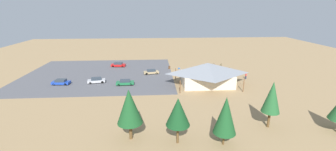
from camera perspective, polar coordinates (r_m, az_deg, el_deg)
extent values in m
plane|color=#9E7F56|center=(65.73, 2.40, 0.48)|extent=(160.00, 160.00, 0.00)
cube|color=#56565B|center=(68.24, -17.00, 0.38)|extent=(42.02, 35.07, 0.05)
cube|color=beige|center=(56.50, 9.85, -0.92)|extent=(12.21, 7.96, 3.04)
pyramid|color=gray|center=(55.70, 9.99, 1.86)|extent=(15.02, 10.77, 2.63)
cylinder|color=brown|center=(63.28, 15.21, 0.67)|extent=(0.20, 0.20, 3.04)
cylinder|color=brown|center=(60.17, 1.93, 0.43)|extent=(0.20, 0.20, 3.04)
cylinder|color=brown|center=(54.07, 18.67, -2.41)|extent=(0.20, 0.20, 3.04)
cylinder|color=brown|center=(50.39, 3.10, -2.90)|extent=(0.20, 0.20, 3.04)
cylinder|color=brown|center=(70.66, 0.34, 2.05)|extent=(0.60, 0.60, 0.90)
cylinder|color=#99999E|center=(64.35, 2.81, 1.13)|extent=(0.08, 0.08, 2.20)
cube|color=#1959B2|center=(64.14, 2.82, 1.82)|extent=(0.56, 0.04, 0.40)
cylinder|color=brown|center=(33.69, 13.95, -15.25)|extent=(0.28, 0.28, 1.87)
cone|color=#194C23|center=(31.94, 14.41, -9.76)|extent=(3.18, 3.18, 5.34)
cylinder|color=brown|center=(32.87, 2.47, -14.57)|extent=(0.37, 0.37, 2.87)
cone|color=#14421E|center=(31.21, 2.55, -9.17)|extent=(3.40, 3.40, 4.02)
cylinder|color=brown|center=(34.23, -9.47, -13.66)|extent=(0.48, 0.48, 2.63)
cone|color=#194C23|center=(32.45, -9.80, -7.74)|extent=(3.67, 3.67, 5.13)
cylinder|color=brown|center=(40.15, 24.24, -10.14)|extent=(0.40, 0.40, 2.69)
cone|color=#235B2D|center=(38.64, 24.93, -4.97)|extent=(2.82, 2.82, 5.08)
torus|color=black|center=(68.65, 13.54, 1.03)|extent=(0.59, 0.43, 0.69)
torus|color=black|center=(67.92, 13.04, 0.89)|extent=(0.59, 0.43, 0.69)
cylinder|color=#B7B7BC|center=(68.25, 13.30, 1.05)|extent=(0.75, 0.54, 0.04)
cylinder|color=#B7B7BC|center=(68.37, 13.39, 1.14)|extent=(0.04, 0.04, 0.38)
cube|color=black|center=(68.31, 13.40, 1.30)|extent=(0.21, 0.18, 0.05)
cylinder|color=#B7B7BC|center=(67.93, 13.10, 1.08)|extent=(0.04, 0.04, 0.43)
cylinder|color=black|center=(67.88, 13.11, 1.25)|extent=(0.30, 0.41, 0.03)
torus|color=black|center=(75.03, 11.10, 2.54)|extent=(0.64, 0.40, 0.72)
torus|color=black|center=(75.80, 11.68, 2.65)|extent=(0.64, 0.40, 0.72)
cylinder|color=#722D9E|center=(75.39, 11.40, 2.68)|extent=(0.88, 0.54, 0.04)
cylinder|color=#722D9E|center=(75.22, 11.30, 2.74)|extent=(0.04, 0.04, 0.46)
cube|color=black|center=(75.17, 11.31, 2.91)|extent=(0.21, 0.17, 0.05)
cylinder|color=#722D9E|center=(75.66, 11.64, 2.82)|extent=(0.04, 0.04, 0.49)
cylinder|color=black|center=(75.60, 11.65, 3.00)|extent=(0.27, 0.43, 0.03)
torus|color=black|center=(64.55, 2.42, 0.51)|extent=(0.72, 0.24, 0.74)
torus|color=black|center=(64.40, 3.30, 0.46)|extent=(0.72, 0.24, 0.74)
cylinder|color=silver|center=(64.44, 2.86, 0.59)|extent=(0.90, 0.29, 0.04)
cylinder|color=silver|center=(64.43, 2.71, 0.69)|extent=(0.04, 0.04, 0.47)
cube|color=black|center=(64.37, 2.71, 0.89)|extent=(0.21, 0.13, 0.05)
cylinder|color=silver|center=(64.35, 3.22, 0.66)|extent=(0.04, 0.04, 0.46)
cylinder|color=black|center=(64.28, 3.22, 0.86)|extent=(0.16, 0.47, 0.03)
torus|color=black|center=(76.60, 13.40, 2.68)|extent=(0.40, 0.63, 0.71)
torus|color=black|center=(75.65, 13.22, 2.52)|extent=(0.40, 0.63, 0.71)
cylinder|color=yellow|center=(76.10, 13.32, 2.69)|extent=(0.51, 0.81, 0.04)
cylinder|color=yellow|center=(76.25, 13.35, 2.79)|extent=(0.04, 0.04, 0.42)
cube|color=black|center=(76.20, 13.36, 2.94)|extent=(0.17, 0.21, 0.05)
cylinder|color=yellow|center=(75.69, 13.25, 2.70)|extent=(0.04, 0.04, 0.44)
cylinder|color=black|center=(75.64, 13.26, 2.86)|extent=(0.43, 0.27, 0.03)
torus|color=black|center=(63.42, 3.48, 0.17)|extent=(0.53, 0.50, 0.69)
torus|color=black|center=(62.84, 4.27, 0.00)|extent=(0.53, 0.50, 0.69)
cylinder|color=orange|center=(63.09, 3.88, 0.18)|extent=(0.74, 0.69, 0.04)
cylinder|color=orange|center=(63.17, 3.74, 0.30)|extent=(0.04, 0.04, 0.43)
cube|color=black|center=(63.11, 3.74, 0.49)|extent=(0.20, 0.20, 0.05)
cylinder|color=orange|center=(62.83, 4.19, 0.19)|extent=(0.04, 0.04, 0.41)
cylinder|color=black|center=(62.78, 4.20, 0.37)|extent=(0.35, 0.37, 0.03)
torus|color=black|center=(65.81, 16.25, 0.12)|extent=(0.33, 0.62, 0.67)
torus|color=black|center=(65.17, 16.86, -0.09)|extent=(0.33, 0.62, 0.67)
cylinder|color=#2347B7|center=(65.45, 16.56, 0.11)|extent=(0.43, 0.82, 0.04)
cylinder|color=#2347B7|center=(65.55, 16.46, 0.20)|extent=(0.04, 0.04, 0.35)
cube|color=black|center=(65.50, 16.47, 0.34)|extent=(0.16, 0.21, 0.05)
cylinder|color=#2347B7|center=(65.17, 16.82, 0.11)|extent=(0.04, 0.04, 0.44)
cylinder|color=black|center=(65.11, 16.83, 0.30)|extent=(0.45, 0.24, 0.03)
torus|color=black|center=(66.41, 15.28, 0.39)|extent=(0.14, 0.75, 0.75)
torus|color=black|center=(67.34, 14.87, 0.65)|extent=(0.14, 0.75, 0.75)
cylinder|color=#1E7F38|center=(66.84, 15.08, 0.62)|extent=(0.17, 1.00, 0.04)
cylinder|color=#1E7F38|center=(66.64, 15.17, 0.67)|extent=(0.04, 0.04, 0.47)
cube|color=black|center=(66.58, 15.18, 0.86)|extent=(0.11, 0.21, 0.05)
cylinder|color=#1E7F38|center=(67.18, 14.93, 0.81)|extent=(0.04, 0.04, 0.46)
cylinder|color=black|center=(67.12, 14.94, 1.00)|extent=(0.48, 0.10, 0.03)
torus|color=black|center=(65.35, 4.41, 0.66)|extent=(0.70, 0.07, 0.70)
torus|color=black|center=(65.54, 5.33, 0.69)|extent=(0.70, 0.07, 0.70)
cylinder|color=red|center=(65.41, 4.88, 0.77)|extent=(0.98, 0.07, 0.04)
cylinder|color=red|center=(65.35, 4.71, 0.83)|extent=(0.04, 0.04, 0.38)
cube|color=black|center=(65.30, 4.71, 0.99)|extent=(0.20, 0.09, 0.05)
cylinder|color=red|center=(65.46, 5.25, 0.87)|extent=(0.04, 0.04, 0.45)
cylinder|color=black|center=(65.40, 5.25, 1.06)|extent=(0.05, 0.48, 0.03)
cube|color=red|center=(74.89, -12.51, 2.60)|extent=(4.74, 2.32, 0.62)
cube|color=#2D3842|center=(74.74, -12.54, 3.05)|extent=(2.72, 1.88, 0.59)
cylinder|color=black|center=(74.60, -13.81, 2.29)|extent=(0.66, 0.29, 0.64)
cylinder|color=black|center=(76.10, -13.48, 2.60)|extent=(0.66, 0.29, 0.64)
cylinder|color=black|center=(73.80, -11.49, 2.28)|extent=(0.66, 0.29, 0.64)
cylinder|color=black|center=(75.31, -11.21, 2.60)|extent=(0.66, 0.29, 0.64)
cube|color=#1E42B2|center=(62.27, -25.54, -1.63)|extent=(4.44, 2.20, 0.56)
cube|color=#2D3842|center=(62.11, -25.61, -1.14)|extent=(2.53, 1.82, 0.56)
cylinder|color=black|center=(62.31, -27.05, -2.00)|extent=(0.66, 0.27, 0.64)
cylinder|color=black|center=(63.68, -26.39, -1.53)|extent=(0.66, 0.27, 0.64)
cylinder|color=black|center=(61.00, -24.61, -2.05)|extent=(0.66, 0.27, 0.64)
cylinder|color=black|center=(62.39, -24.00, -1.57)|extent=(0.66, 0.27, 0.64)
cube|color=tan|center=(65.32, -4.29, 0.84)|extent=(4.54, 2.43, 0.56)
cube|color=#2D3842|center=(65.17, -4.30, 1.29)|extent=(2.63, 1.92, 0.50)
cylinder|color=black|center=(64.44, -5.47, 0.42)|extent=(0.67, 0.32, 0.64)
cylinder|color=black|center=(65.91, -5.65, 0.79)|extent=(0.67, 0.32, 0.64)
cylinder|color=black|center=(64.86, -2.90, 0.59)|extent=(0.67, 0.32, 0.64)
cylinder|color=black|center=(66.32, -3.14, 0.95)|extent=(0.67, 0.32, 0.64)
cube|color=#BCBCC1|center=(60.25, -17.72, -1.31)|extent=(4.55, 2.43, 0.61)
cube|color=#2D3842|center=(60.07, -17.77, -0.78)|extent=(2.64, 1.91, 0.55)
cylinder|color=black|center=(59.74, -19.15, -1.81)|extent=(0.67, 0.32, 0.64)
cylinder|color=black|center=(61.17, -19.03, -1.36)|extent=(0.67, 0.32, 0.64)
cylinder|color=black|center=(59.48, -16.34, -1.63)|extent=(0.67, 0.32, 0.64)
cylinder|color=black|center=(60.92, -16.29, -1.18)|extent=(0.67, 0.32, 0.64)
cube|color=#1E6B3D|center=(56.92, -10.83, -1.85)|extent=(4.42, 1.96, 0.61)
cube|color=#2D3842|center=(56.75, -10.86, -1.32)|extent=(2.50, 1.68, 0.49)
cylinder|color=black|center=(56.39, -12.39, -2.34)|extent=(0.65, 0.24, 0.64)
cylinder|color=black|center=(57.88, -12.22, -1.82)|extent=(0.65, 0.24, 0.64)
cylinder|color=black|center=(56.12, -9.38, -2.26)|extent=(0.65, 0.24, 0.64)
cylinder|color=black|center=(57.62, -9.29, -1.75)|extent=(0.65, 0.24, 0.64)
cube|color=#2D3347|center=(70.02, 12.54, 1.48)|extent=(0.26, 0.34, 0.86)
cylinder|color=silver|center=(69.83, 12.58, 2.05)|extent=(0.36, 0.36, 0.60)
sphere|color=tan|center=(69.73, 12.60, 2.39)|extent=(0.24, 0.24, 0.24)
cube|color=#2D3347|center=(64.19, 19.14, -0.48)|extent=(0.32, 0.37, 0.86)
cylinder|color=red|center=(63.99, 19.20, 0.14)|extent=(0.36, 0.36, 0.59)
sphere|color=tan|center=(63.87, 19.24, 0.50)|extent=(0.24, 0.24, 0.24)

